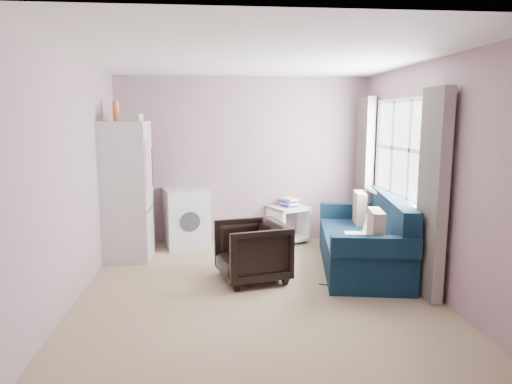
% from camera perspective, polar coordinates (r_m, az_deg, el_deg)
% --- Properties ---
extents(room, '(3.84, 4.24, 2.54)m').
position_cam_1_polar(room, '(4.87, 0.28, 1.83)').
color(room, '#978363').
rests_on(room, ground).
extents(armchair, '(0.85, 0.89, 0.76)m').
position_cam_1_polar(armchair, '(5.35, -0.51, -7.04)').
color(armchair, black).
rests_on(armchair, ground).
extents(fridge, '(0.66, 0.64, 2.09)m').
position_cam_1_polar(fridge, '(6.30, -16.00, 0.22)').
color(fridge, '#B4B4B4').
rests_on(fridge, ground).
extents(washing_machine, '(0.73, 0.73, 0.86)m').
position_cam_1_polar(washing_machine, '(6.82, -8.70, -3.03)').
color(washing_machine, '#B4B4B4').
rests_on(washing_machine, ground).
extents(side_table, '(0.66, 0.66, 0.68)m').
position_cam_1_polar(side_table, '(7.01, 4.06, -3.67)').
color(side_table, white).
rests_on(side_table, ground).
extents(sofa, '(1.27, 2.18, 0.92)m').
position_cam_1_polar(sofa, '(5.94, 13.65, -6.12)').
color(sofa, '#0C2337').
rests_on(sofa, ground).
extents(window_dressing, '(0.17, 2.62, 2.18)m').
position_cam_1_polar(window_dressing, '(5.98, 16.70, 1.40)').
color(window_dressing, white).
rests_on(window_dressing, ground).
extents(floor_cables, '(0.47, 0.13, 0.01)m').
position_cam_1_polar(floor_cables, '(5.36, 10.44, -11.40)').
color(floor_cables, black).
rests_on(floor_cables, ground).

